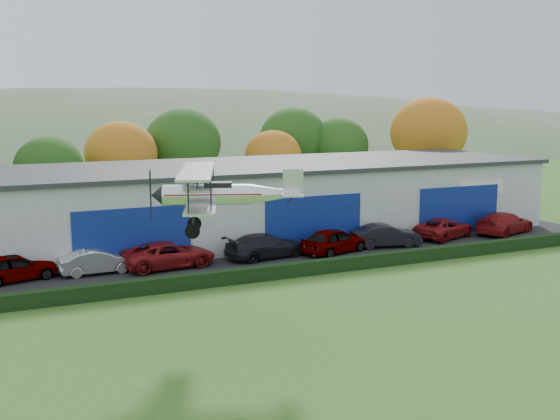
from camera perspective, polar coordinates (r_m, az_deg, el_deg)
name	(u,v)px	position (r m, az deg, el deg)	size (l,w,h in m)	color
ground	(476,391)	(24.90, 16.29, -14.47)	(300.00, 300.00, 0.00)	#37631F
apron	(293,255)	(43.34, 1.10, -3.81)	(48.00, 9.00, 0.05)	black
hedge	(329,266)	(39.09, 4.14, -4.73)	(46.00, 0.60, 0.80)	black
hangar	(277,198)	(49.90, -0.26, 1.02)	(40.60, 12.60, 5.30)	#B2B7BC
tree_belt	(175,149)	(60.04, -8.87, 5.15)	(75.70, 13.22, 10.12)	#3D2614
distant_hills	(32,204)	(159.12, -20.22, 0.49)	(430.00, 196.00, 56.00)	#4C6642
car_0	(14,267)	(39.64, -21.60, -4.55)	(1.83, 4.54, 1.55)	gray
car_1	(98,261)	(39.91, -15.19, -4.21)	(1.50, 4.31, 1.42)	silver
car_2	(169,255)	(40.43, -9.39, -3.75)	(2.55, 5.53, 1.54)	maroon
car_3	(265,246)	(42.29, -1.24, -3.04)	(2.15, 5.29, 1.54)	black
car_4	(334,240)	(43.69, 4.60, -2.59)	(1.95, 4.85, 1.65)	gray
car_5	(386,236)	(45.96, 8.96, -2.15)	(1.63, 4.66, 1.54)	black
car_6	(444,228)	(49.74, 13.73, -1.49)	(2.37, 5.14, 1.43)	maroon
car_7	(504,223)	(52.52, 18.46, -1.05)	(2.24, 5.52, 1.60)	maroon
biplane	(220,192)	(28.64, -5.11, 1.50)	(6.55, 7.37, 2.78)	silver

